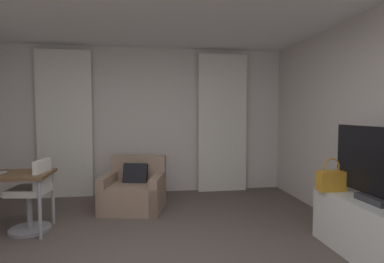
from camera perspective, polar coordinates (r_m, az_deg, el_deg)
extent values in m
cube|color=silver|center=(5.51, -8.57, 2.02)|extent=(5.12, 0.06, 2.60)
cube|color=silver|center=(5.55, -22.91, 1.28)|extent=(0.90, 0.06, 2.50)
cube|color=silver|center=(5.55, 5.78, 1.54)|extent=(0.90, 0.06, 2.50)
cube|color=#997A66|center=(4.67, -11.00, -12.00)|extent=(1.01, 0.95, 0.39)
cube|color=#997A66|center=(4.89, -10.08, -6.68)|extent=(0.87, 0.32, 0.38)
cube|color=#997A66|center=(4.57, -6.46, -11.39)|extent=(0.29, 0.79, 0.53)
cube|color=#997A66|center=(4.76, -15.38, -10.90)|extent=(0.29, 0.79, 0.53)
cube|color=black|center=(4.71, -10.68, -8.17)|extent=(0.40, 0.28, 0.37)
cylinder|color=#99999E|center=(4.39, -24.80, -11.31)|extent=(0.04, 0.04, 0.68)
cylinder|color=#99999E|center=(3.94, -26.83, -13.07)|extent=(0.04, 0.04, 0.68)
cylinder|color=gray|center=(4.29, -28.35, -13.32)|extent=(0.06, 0.06, 0.46)
cylinder|color=gray|center=(4.35, -28.26, -15.97)|extent=(0.48, 0.48, 0.04)
cube|color=silver|center=(4.22, -28.46, -9.80)|extent=(0.45, 0.45, 0.08)
cube|color=silver|center=(4.10, -26.43, -7.12)|extent=(0.11, 0.36, 0.34)
cube|color=white|center=(3.54, 31.49, -15.99)|extent=(0.52, 1.35, 0.58)
cube|color=#333338|center=(3.47, 31.43, -10.93)|extent=(0.20, 0.36, 0.06)
cube|color=black|center=(3.40, 31.63, -4.92)|extent=(0.04, 1.15, 0.67)
cube|color=orange|center=(3.73, 24.83, -8.48)|extent=(0.30, 0.14, 0.22)
torus|color=orange|center=(3.70, 24.89, -6.06)|extent=(0.20, 0.02, 0.20)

